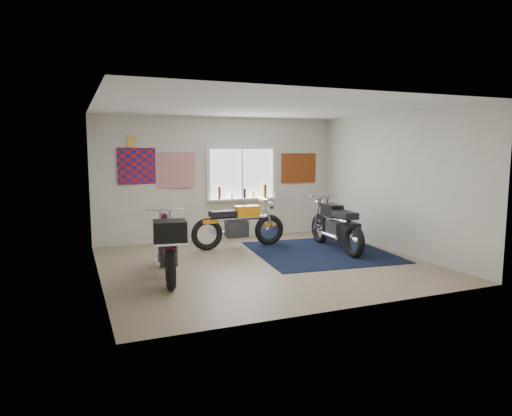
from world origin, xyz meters
name	(u,v)px	position (x,y,z in m)	size (l,w,h in m)	color
ground	(265,263)	(0.00, 0.00, 0.00)	(5.50, 5.50, 0.00)	#9E896B
room_shell	(265,170)	(0.00, 0.00, 1.64)	(5.50, 5.50, 5.50)	white
navy_rug	(320,252)	(1.36, 0.41, 0.01)	(2.50, 2.60, 0.01)	black
window_assembly	(242,177)	(0.50, 2.47, 1.37)	(1.66, 0.17, 1.26)	white
oil_bottles	(247,192)	(0.60, 2.40, 1.03)	(1.18, 0.09, 0.30)	maroon
flag_display	(131,142)	(-1.90, 2.48, 2.15)	(1.60, 0.10, 1.17)	red
triumph_poster	(299,168)	(1.95, 2.48, 1.55)	(0.90, 0.03, 0.70)	#A54C14
yellow_triumph	(239,226)	(0.03, 1.43, 0.44)	(2.00, 0.60, 1.01)	black
black_chrome_bike	(336,227)	(1.75, 0.48, 0.46)	(0.63, 2.07, 1.06)	black
maroon_tourer	(168,246)	(-1.77, -0.37, 0.53)	(0.74, 2.03, 1.03)	black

